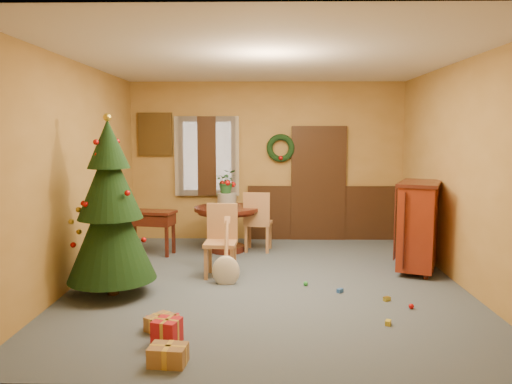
{
  "coord_description": "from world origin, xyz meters",
  "views": [
    {
      "loc": [
        -0.04,
        -6.45,
        1.96
      ],
      "look_at": [
        -0.16,
        0.4,
        1.16
      ],
      "focal_mm": 35.0,
      "sensor_mm": 36.0,
      "label": 1
    }
  ],
  "objects_px": {
    "dining_table": "(227,220)",
    "christmas_tree": "(110,210)",
    "chair_near": "(221,237)",
    "writing_desk": "(150,221)",
    "sideboard": "(419,224)"
  },
  "relations": [
    {
      "from": "dining_table",
      "to": "christmas_tree",
      "type": "distance_m",
      "value": 2.65
    },
    {
      "from": "chair_near",
      "to": "christmas_tree",
      "type": "xyz_separation_m",
      "value": [
        -1.26,
        -0.87,
        0.51
      ]
    },
    {
      "from": "dining_table",
      "to": "writing_desk",
      "type": "height_order",
      "value": "dining_table"
    },
    {
      "from": "christmas_tree",
      "to": "writing_desk",
      "type": "height_order",
      "value": "christmas_tree"
    },
    {
      "from": "chair_near",
      "to": "sideboard",
      "type": "distance_m",
      "value": 2.81
    },
    {
      "from": "dining_table",
      "to": "writing_desk",
      "type": "distance_m",
      "value": 1.26
    },
    {
      "from": "dining_table",
      "to": "sideboard",
      "type": "xyz_separation_m",
      "value": [
        2.82,
        -1.17,
        0.16
      ]
    },
    {
      "from": "dining_table",
      "to": "christmas_tree",
      "type": "height_order",
      "value": "christmas_tree"
    },
    {
      "from": "dining_table",
      "to": "christmas_tree",
      "type": "relative_size",
      "value": 0.5
    },
    {
      "from": "chair_near",
      "to": "writing_desk",
      "type": "bearing_deg",
      "value": 136.76
    },
    {
      "from": "chair_near",
      "to": "christmas_tree",
      "type": "bearing_deg",
      "value": -145.48
    },
    {
      "from": "dining_table",
      "to": "sideboard",
      "type": "height_order",
      "value": "sideboard"
    },
    {
      "from": "chair_near",
      "to": "christmas_tree",
      "type": "relative_size",
      "value": 0.45
    },
    {
      "from": "dining_table",
      "to": "sideboard",
      "type": "relative_size",
      "value": 0.85
    },
    {
      "from": "christmas_tree",
      "to": "chair_near",
      "type": "bearing_deg",
      "value": 34.52
    }
  ]
}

